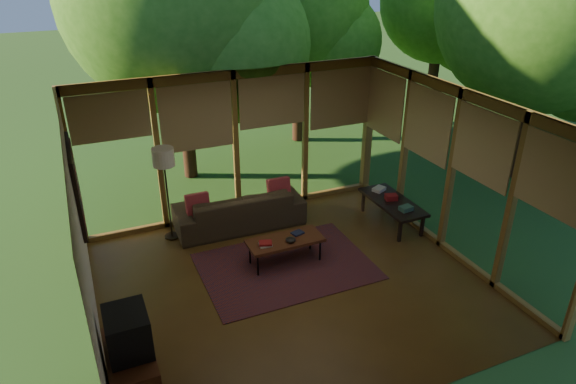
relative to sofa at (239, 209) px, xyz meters
name	(u,v)px	position (x,y,z in m)	size (l,w,h in m)	color
floor	(292,284)	(0.15, -2.00, -0.33)	(5.50, 5.50, 0.00)	brown
ceiling	(293,110)	(0.15, -2.00, 2.37)	(5.50, 5.50, 0.00)	silver
wall_left	(83,246)	(-2.60, -2.00, 1.02)	(0.04, 5.00, 2.70)	beige
wall_front	(395,311)	(0.15, -4.50, 1.02)	(5.50, 0.04, 2.70)	beige
window_wall_back	(236,145)	(0.15, 0.50, 1.02)	(5.50, 0.12, 2.70)	olive
window_wall_right	(451,172)	(2.90, -2.00, 1.02)	(0.12, 5.00, 2.70)	olive
exterior_lawn	(413,95)	(8.15, 6.00, -0.34)	(40.00, 40.00, 0.00)	#2B5620
tree_ne	(297,11)	(2.82, 3.75, 2.84)	(3.36, 3.36, 4.86)	#3D2216
tree_se	(548,2)	(6.11, -0.38, 3.27)	(4.18, 4.18, 5.70)	#3D2216
tree_far	(442,1)	(6.69, 3.35, 2.94)	(3.15, 3.15, 4.86)	#3D2216
rug	(286,266)	(0.24, -1.55, -0.33)	(2.63, 1.86, 0.01)	maroon
sofa	(239,209)	(0.00, 0.00, 0.00)	(2.27, 0.89, 0.66)	#392C1C
pillow_left	(198,206)	(-0.75, -0.05, 0.25)	(0.40, 0.13, 0.40)	maroon
pillow_right	(279,190)	(0.75, -0.05, 0.25)	(0.41, 0.14, 0.41)	maroon
ct_book_lower	(265,245)	(-0.07, -1.48, 0.11)	(0.19, 0.15, 0.03)	beige
ct_book_upper	(265,243)	(-0.07, -1.48, 0.14)	(0.20, 0.15, 0.03)	maroon
ct_book_side	(298,233)	(0.53, -1.35, 0.11)	(0.18, 0.14, 0.03)	#161B33
ct_bowl	(291,240)	(0.33, -1.53, 0.13)	(0.16, 0.16, 0.07)	black
media_cabinet	(133,371)	(-2.32, -3.15, -0.03)	(0.50, 1.00, 0.60)	#562A17
television	(128,332)	(-2.30, -3.15, 0.52)	(0.45, 0.55, 0.50)	black
console_book_a	(406,208)	(2.55, -1.42, 0.16)	(0.22, 0.16, 0.08)	#335948
console_book_b	(391,197)	(2.55, -0.97, 0.17)	(0.21, 0.15, 0.10)	maroon
console_book_c	(379,189)	(2.55, -0.57, 0.16)	(0.24, 0.17, 0.06)	beige
floor_lamp	(164,162)	(-1.21, 0.08, 1.07)	(0.36, 0.36, 1.65)	black
coffee_table	(285,241)	(0.28, -1.43, 0.06)	(1.20, 0.50, 0.43)	#562A17
side_console	(392,203)	(2.55, -1.02, 0.08)	(0.60, 1.40, 0.46)	black
wall_painting	(76,185)	(-2.56, -0.60, 1.22)	(0.06, 1.35, 1.15)	black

